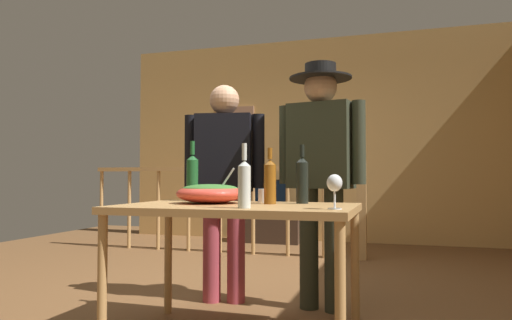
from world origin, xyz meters
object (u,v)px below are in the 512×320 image
(wine_bottle_dark, at_px, (302,179))
(flat_screen_tv, at_px, (268,192))
(wine_bottle_clear, at_px, (244,183))
(wine_glass, at_px, (335,185))
(tv_console, at_px, (269,226))
(mug_white, at_px, (264,196))
(wine_bottle_green, at_px, (192,177))
(wine_bottle_amber, at_px, (270,181))
(person_standing_left, at_px, (224,173))
(framed_picture, at_px, (235,126))
(person_standing_right, at_px, (321,161))
(serving_table, at_px, (237,218))
(salad_bowl, at_px, (210,192))
(stair_railing, at_px, (256,198))

(wine_bottle_dark, bearing_deg, flat_screen_tv, 108.55)
(wine_bottle_clear, bearing_deg, wine_glass, 5.75)
(tv_console, relative_size, mug_white, 8.43)
(wine_bottle_green, relative_size, wine_bottle_amber, 1.21)
(wine_bottle_green, relative_size, person_standing_left, 0.25)
(framed_picture, xyz_separation_m, mug_white, (1.56, -3.83, -0.89))
(wine_bottle_green, bearing_deg, person_standing_right, 27.07)
(wine_bottle_green, bearing_deg, serving_table, -37.83)
(salad_bowl, height_order, wine_bottle_amber, wine_bottle_amber)
(flat_screen_tv, relative_size, wine_glass, 3.22)
(stair_railing, bearing_deg, wine_bottle_amber, -71.33)
(wine_bottle_green, bearing_deg, stair_railing, 97.32)
(flat_screen_tv, height_order, wine_bottle_dark, wine_bottle_dark)
(tv_console, distance_m, wine_bottle_dark, 3.84)
(wine_bottle_clear, distance_m, mug_white, 0.55)
(flat_screen_tv, distance_m, wine_bottle_amber, 3.81)
(wine_bottle_dark, bearing_deg, wine_glass, -60.99)
(serving_table, relative_size, wine_bottle_green, 3.34)
(tv_console, relative_size, serving_table, 0.69)
(serving_table, distance_m, salad_bowl, 0.26)
(salad_bowl, height_order, wine_glass, salad_bowl)
(stair_railing, relative_size, person_standing_right, 2.03)
(serving_table, bearing_deg, wine_bottle_amber, 40.04)
(serving_table, relative_size, wine_glass, 7.75)
(stair_railing, distance_m, wine_bottle_dark, 2.77)
(framed_picture, bearing_deg, mug_white, -67.83)
(flat_screen_tv, height_order, wine_bottle_amber, wine_bottle_amber)
(flat_screen_tv, distance_m, wine_glass, 4.26)
(wine_glass, distance_m, person_standing_left, 1.32)
(tv_console, relative_size, salad_bowl, 2.26)
(stair_railing, relative_size, flat_screen_tv, 6.29)
(wine_glass, xyz_separation_m, wine_bottle_clear, (-0.44, -0.04, 0.01))
(mug_white, height_order, person_standing_left, person_standing_left)
(serving_table, xyz_separation_m, mug_white, (0.08, 0.29, 0.12))
(wine_bottle_dark, bearing_deg, serving_table, -144.03)
(framed_picture, distance_m, stair_railing, 1.84)
(wine_bottle_dark, height_order, person_standing_left, person_standing_left)
(flat_screen_tv, relative_size, salad_bowl, 1.36)
(person_standing_left, bearing_deg, mug_white, 123.64)
(serving_table, height_order, mug_white, mug_white)
(framed_picture, xyz_separation_m, stair_railing, (0.75, -1.34, -1.02))
(salad_bowl, bearing_deg, framed_picture, 107.71)
(wine_bottle_green, bearing_deg, mug_white, -4.87)
(flat_screen_tv, xyz_separation_m, salad_bowl, (0.67, -3.70, 0.11))
(framed_picture, height_order, salad_bowl, framed_picture)
(stair_railing, height_order, wine_bottle_amber, stair_railing)
(framed_picture, xyz_separation_m, wine_bottle_dark, (1.81, -3.88, -0.79))
(tv_console, bearing_deg, serving_table, -77.16)
(framed_picture, relative_size, flat_screen_tv, 1.11)
(wine_bottle_dark, relative_size, wine_bottle_amber, 1.07)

